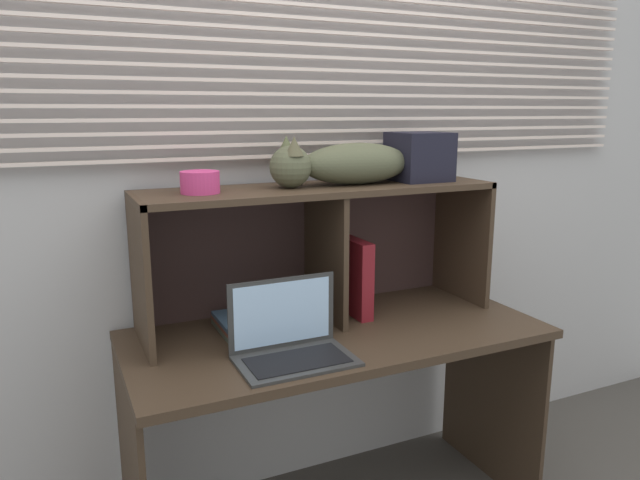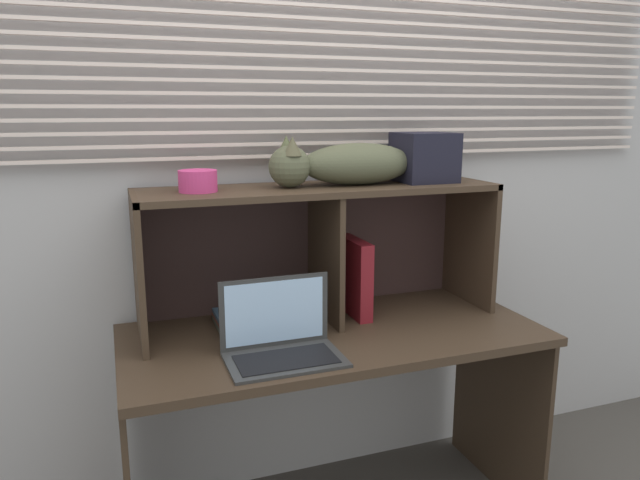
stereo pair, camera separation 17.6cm
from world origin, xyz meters
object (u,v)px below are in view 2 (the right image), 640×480
at_px(binder_upright, 355,277).
at_px(book_stack, 245,321).
at_px(storage_box, 424,157).
at_px(small_basket, 198,181).
at_px(cat, 347,164).
at_px(laptop, 281,340).

relative_size(binder_upright, book_stack, 1.28).
height_order(binder_upright, storage_box, storage_box).
bearing_deg(small_basket, book_stack, 1.72).
height_order(cat, small_basket, cat).
bearing_deg(laptop, storage_box, 23.86).
xyz_separation_m(book_stack, storage_box, (0.69, -0.00, 0.55)).
distance_m(cat, book_stack, 0.66).
height_order(binder_upright, small_basket, small_basket).
bearing_deg(binder_upright, small_basket, 180.00).
distance_m(small_basket, storage_box, 0.83).
bearing_deg(binder_upright, storage_box, 0.00).
bearing_deg(laptop, cat, 40.42).
distance_m(cat, small_basket, 0.52).
distance_m(cat, binder_upright, 0.42).
bearing_deg(binder_upright, book_stack, 179.41).
bearing_deg(storage_box, book_stack, 179.65).
relative_size(cat, laptop, 2.01).
bearing_deg(storage_box, laptop, -156.14).
height_order(laptop, binder_upright, binder_upright).
relative_size(laptop, small_basket, 2.83).
xyz_separation_m(laptop, small_basket, (-0.19, 0.28, 0.47)).
distance_m(laptop, small_basket, 0.58).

